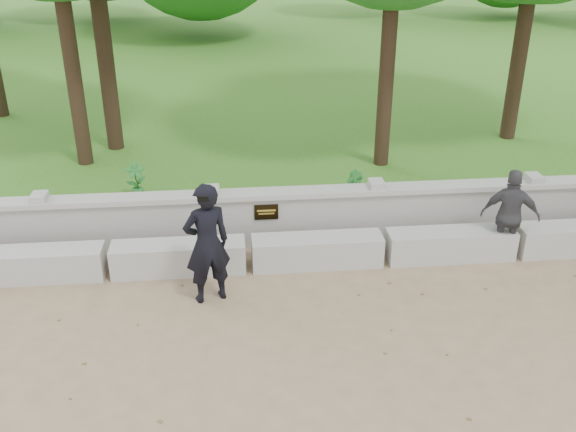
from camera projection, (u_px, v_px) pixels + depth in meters
name	position (u px, v px, depth m)	size (l,w,h in m)	color
ground	(256.00, 347.00, 7.66)	(80.00, 80.00, 0.00)	#8F7857
lawn	(232.00, 71.00, 20.17)	(40.00, 22.00, 0.25)	#2F641B
concrete_bench	(249.00, 254.00, 9.27)	(11.90, 0.45, 0.45)	#AAA8A0
parapet_wall	(246.00, 218.00, 9.79)	(12.50, 0.35, 0.90)	#A09D97
man_main	(207.00, 244.00, 8.26)	(0.71, 0.65, 1.67)	black
visitor_right	(510.00, 216.00, 9.31)	(0.90, 0.62, 1.42)	#3C3C41
shrub_a	(136.00, 181.00, 10.86)	(0.34, 0.23, 0.65)	#26712A
shrub_b	(353.00, 190.00, 10.54)	(0.35, 0.28, 0.63)	#26712A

